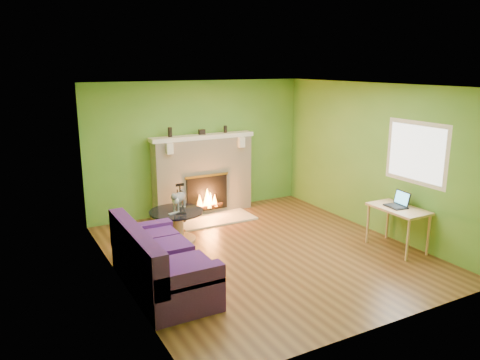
# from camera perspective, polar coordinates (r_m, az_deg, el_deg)

# --- Properties ---
(floor) EXTENTS (5.00, 5.00, 0.00)m
(floor) POSITION_cam_1_polar(r_m,az_deg,el_deg) (7.54, 2.88, -8.73)
(floor) COLOR #573118
(floor) RESTS_ON ground
(ceiling) EXTENTS (5.00, 5.00, 0.00)m
(ceiling) POSITION_cam_1_polar(r_m,az_deg,el_deg) (6.96, 3.15, 11.43)
(ceiling) COLOR white
(ceiling) RESTS_ON wall_back
(wall_back) EXTENTS (5.00, 0.00, 5.00)m
(wall_back) POSITION_cam_1_polar(r_m,az_deg,el_deg) (9.32, -5.06, 3.99)
(wall_back) COLOR #508A2D
(wall_back) RESTS_ON floor
(wall_front) EXTENTS (5.00, 0.00, 5.00)m
(wall_front) POSITION_cam_1_polar(r_m,az_deg,el_deg) (5.25, 17.43, -4.51)
(wall_front) COLOR #508A2D
(wall_front) RESTS_ON floor
(wall_left) EXTENTS (0.00, 5.00, 5.00)m
(wall_left) POSITION_cam_1_polar(r_m,az_deg,el_deg) (6.29, -14.76, -1.29)
(wall_left) COLOR #508A2D
(wall_left) RESTS_ON floor
(wall_right) EXTENTS (0.00, 5.00, 5.00)m
(wall_right) POSITION_cam_1_polar(r_m,az_deg,el_deg) (8.51, 16.06, 2.54)
(wall_right) COLOR #508A2D
(wall_right) RESTS_ON floor
(window_frame) EXTENTS (0.00, 1.20, 1.20)m
(window_frame) POSITION_cam_1_polar(r_m,az_deg,el_deg) (7.85, 20.71, 3.12)
(window_frame) COLOR silver
(window_frame) RESTS_ON wall_right
(window_pane) EXTENTS (0.00, 1.06, 1.06)m
(window_pane) POSITION_cam_1_polar(r_m,az_deg,el_deg) (7.85, 20.67, 3.11)
(window_pane) COLOR white
(window_pane) RESTS_ON wall_right
(fireplace) EXTENTS (2.10, 0.46, 1.58)m
(fireplace) POSITION_cam_1_polar(r_m,az_deg,el_deg) (9.26, -4.53, 0.60)
(fireplace) COLOR beige
(fireplace) RESTS_ON floor
(hearth) EXTENTS (1.50, 0.75, 0.03)m
(hearth) POSITION_cam_1_polar(r_m,az_deg,el_deg) (9.01, -3.09, -4.76)
(hearth) COLOR beige
(hearth) RESTS_ON floor
(mantel) EXTENTS (2.10, 0.28, 0.08)m
(mantel) POSITION_cam_1_polar(r_m,az_deg,el_deg) (9.09, -4.57, 5.28)
(mantel) COLOR silver
(mantel) RESTS_ON fireplace
(sofa) EXTENTS (0.89, 1.96, 0.88)m
(sofa) POSITION_cam_1_polar(r_m,az_deg,el_deg) (6.37, -9.91, -10.02)
(sofa) COLOR #491960
(sofa) RESTS_ON floor
(coffee_table) EXTENTS (0.91, 0.91, 0.51)m
(coffee_table) POSITION_cam_1_polar(r_m,az_deg,el_deg) (7.98, -7.73, -5.25)
(coffee_table) COLOR tan
(coffee_table) RESTS_ON floor
(desk) EXTENTS (0.54, 0.94, 0.69)m
(desk) POSITION_cam_1_polar(r_m,az_deg,el_deg) (7.85, 18.76, -3.80)
(desk) COLOR tan
(desk) RESTS_ON floor
(cat) EXTENTS (0.53, 0.55, 0.35)m
(cat) POSITION_cam_1_polar(r_m,az_deg,el_deg) (7.93, -7.42, -2.37)
(cat) COLOR #5C5C60
(cat) RESTS_ON coffee_table
(remote_silver) EXTENTS (0.18, 0.09, 0.02)m
(remote_silver) POSITION_cam_1_polar(r_m,az_deg,el_deg) (7.77, -8.16, -4.03)
(remote_silver) COLOR #99989B
(remote_silver) RESTS_ON coffee_table
(remote_black) EXTENTS (0.16, 0.07, 0.02)m
(remote_black) POSITION_cam_1_polar(r_m,az_deg,el_deg) (7.76, -7.17, -4.04)
(remote_black) COLOR black
(remote_black) RESTS_ON coffee_table
(laptop) EXTENTS (0.32, 0.36, 0.25)m
(laptop) POSITION_cam_1_polar(r_m,az_deg,el_deg) (7.81, 18.51, -2.27)
(laptop) COLOR black
(laptop) RESTS_ON desk
(fire_tools) EXTENTS (0.20, 0.20, 0.74)m
(fire_tools) POSITION_cam_1_polar(r_m,az_deg,el_deg) (8.79, -7.26, -2.72)
(fire_tools) COLOR black
(fire_tools) RESTS_ON hearth
(mantel_vase_left) EXTENTS (0.08, 0.08, 0.18)m
(mantel_vase_left) POSITION_cam_1_polar(r_m,az_deg,el_deg) (8.86, -8.53, 5.80)
(mantel_vase_left) COLOR black
(mantel_vase_left) RESTS_ON mantel
(mantel_vase_right) EXTENTS (0.07, 0.07, 0.14)m
(mantel_vase_right) POSITION_cam_1_polar(r_m,az_deg,el_deg) (9.32, -1.79, 6.21)
(mantel_vase_right) COLOR black
(mantel_vase_right) RESTS_ON mantel
(mantel_box) EXTENTS (0.12, 0.08, 0.10)m
(mantel_box) POSITION_cam_1_polar(r_m,az_deg,el_deg) (9.10, -4.67, 5.87)
(mantel_box) COLOR black
(mantel_box) RESTS_ON mantel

